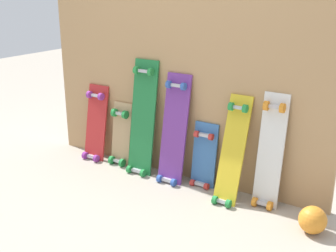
{
  "coord_description": "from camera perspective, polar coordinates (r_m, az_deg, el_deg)",
  "views": [
    {
      "loc": [
        1.71,
        -2.7,
        1.49
      ],
      "look_at": [
        0.0,
        -0.07,
        0.45
      ],
      "focal_mm": 46.39,
      "sensor_mm": 36.0,
      "label": 1
    }
  ],
  "objects": [
    {
      "name": "ground_plane",
      "position": [
        3.53,
        0.62,
        -6.6
      ],
      "size": [
        12.0,
        12.0,
        0.0
      ],
      "primitive_type": "plane",
      "color": "#A89E8E"
    },
    {
      "name": "plywood_wall_panel",
      "position": [
        3.31,
        1.34,
        8.19
      ],
      "size": [
        2.44,
        0.04,
        1.81
      ],
      "primitive_type": "cube",
      "color": "tan",
      "rests_on": "ground"
    },
    {
      "name": "skateboard_red",
      "position": [
        3.85,
        -9.49,
        -0.04
      ],
      "size": [
        0.21,
        0.2,
        0.71
      ],
      "color": "#B22626",
      "rests_on": "ground"
    },
    {
      "name": "skateboard_natural",
      "position": [
        3.71,
        -6.24,
        -1.47
      ],
      "size": [
        0.19,
        0.16,
        0.59
      ],
      "color": "tan",
      "rests_on": "ground"
    },
    {
      "name": "skateboard_green",
      "position": [
        3.48,
        -3.38,
        0.56
      ],
      "size": [
        0.22,
        0.22,
        0.98
      ],
      "color": "#1E7238",
      "rests_on": "ground"
    },
    {
      "name": "skateboard_purple",
      "position": [
        3.33,
        0.76,
        -0.98
      ],
      "size": [
        0.21,
        0.23,
        0.91
      ],
      "color": "#6B338C",
      "rests_on": "ground"
    },
    {
      "name": "skateboard_blue",
      "position": [
        3.31,
        4.72,
        -4.38
      ],
      "size": [
        0.2,
        0.13,
        0.56
      ],
      "color": "#386BAD",
      "rests_on": "ground"
    },
    {
      "name": "skateboard_yellow",
      "position": [
        3.08,
        8.37,
        -3.78
      ],
      "size": [
        0.17,
        0.3,
        0.82
      ],
      "color": "gold",
      "rests_on": "ground"
    },
    {
      "name": "skateboard_white",
      "position": [
        3.05,
        13.23,
        -3.8
      ],
      "size": [
        0.18,
        0.18,
        0.86
      ],
      "color": "silver",
      "rests_on": "ground"
    },
    {
      "name": "rubber_ball",
      "position": [
        2.9,
        18.47,
        -11.63
      ],
      "size": [
        0.18,
        0.18,
        0.18
      ],
      "primitive_type": "sphere",
      "color": "orange",
      "rests_on": "ground"
    }
  ]
}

